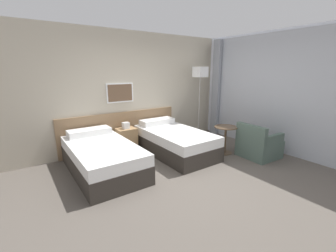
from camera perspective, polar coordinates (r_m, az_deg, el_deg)
ground_plane at (r=4.12m, az=5.83°, el=-12.55°), size 16.00×16.00×0.00m
wall_headboard at (r=5.47m, az=-8.75°, el=8.24°), size 10.00×0.10×2.70m
wall_window at (r=5.62m, az=26.74°, el=7.50°), size 0.21×4.59×2.70m
bed_near_door at (r=4.34m, az=-16.34°, el=-7.66°), size 1.05×1.95×0.66m
bed_near_window at (r=5.06m, az=1.63°, el=-3.93°), size 1.05×1.95×0.66m
nightstand at (r=5.28m, az=-10.50°, el=-3.33°), size 0.42×0.35×0.68m
floor_lamp at (r=5.96m, az=8.18°, el=12.36°), size 0.29×0.29×1.92m
side_table at (r=5.18m, az=14.40°, el=-2.09°), size 0.51×0.51×0.62m
armchair at (r=5.23m, az=21.94°, el=-4.62°), size 0.75×0.75×0.75m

